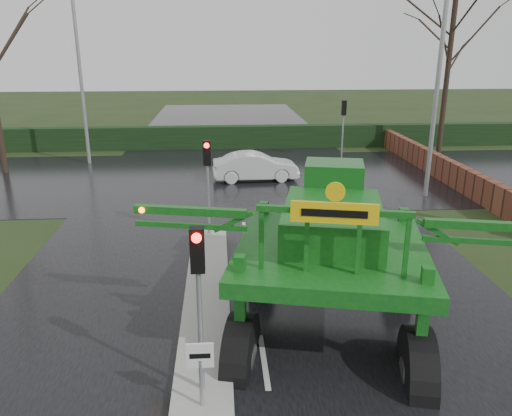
{
  "coord_description": "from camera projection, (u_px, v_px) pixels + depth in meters",
  "views": [
    {
      "loc": [
        -0.86,
        -9.28,
        6.56
      ],
      "look_at": [
        0.17,
        4.71,
        2.0
      ],
      "focal_mm": 35.0,
      "sensor_mm": 36.0,
      "label": 1
    }
  ],
  "objects": [
    {
      "name": "traffic_signal_near",
      "position": [
        198.0,
        276.0,
        9.04
      ],
      "size": [
        0.26,
        0.33,
        3.52
      ],
      "color": "gray",
      "rests_on": "ground"
    },
    {
      "name": "traffic_signal_mid",
      "position": [
        207.0,
        168.0,
        17.1
      ],
      "size": [
        0.26,
        0.33,
        3.52
      ],
      "color": "gray",
      "rests_on": "ground"
    },
    {
      "name": "ground",
      "position": [
        264.0,
        362.0,
        10.89
      ],
      "size": [
        140.0,
        140.0,
        0.0
      ],
      "primitive_type": "plane",
      "color": "black",
      "rests_on": "ground"
    },
    {
      "name": "brick_wall",
      "position": [
        433.0,
        163.0,
        26.61
      ],
      "size": [
        0.4,
        20.0,
        1.2
      ],
      "primitive_type": "cube",
      "color": "#592D1E",
      "rests_on": "ground"
    },
    {
      "name": "hedge_row",
      "position": [
        232.0,
        137.0,
        33.42
      ],
      "size": [
        44.0,
        0.9,
        1.5
      ],
      "primitive_type": "cube",
      "color": "black",
      "rests_on": "ground"
    },
    {
      "name": "road_cross",
      "position": [
        237.0,
        178.0,
        26.06
      ],
      "size": [
        80.0,
        12.0,
        0.02
      ],
      "primitive_type": "cube",
      "color": "black",
      "rests_on": "ground"
    },
    {
      "name": "tree_right_far",
      "position": [
        450.0,
        47.0,
        29.7
      ],
      "size": [
        7.0,
        7.0,
        12.05
      ],
      "color": "black",
      "rests_on": "ground"
    },
    {
      "name": "traffic_signal_far",
      "position": [
        343.0,
        116.0,
        29.52
      ],
      "size": [
        0.26,
        0.33,
        3.52
      ],
      "rotation": [
        0.0,
        0.0,
        3.14
      ],
      "color": "gray",
      "rests_on": "ground"
    },
    {
      "name": "white_sedan",
      "position": [
        256.0,
        180.0,
        25.58
      ],
      "size": [
        4.39,
        1.74,
        1.42
      ],
      "primitive_type": "imported",
      "rotation": [
        0.0,
        0.0,
        1.62
      ],
      "color": "silver",
      "rests_on": "ground"
    },
    {
      "name": "street_light_left_far",
      "position": [
        84.0,
        57.0,
        27.43
      ],
      "size": [
        3.85,
        0.3,
        10.0
      ],
      "color": "gray",
      "rests_on": "ground"
    },
    {
      "name": "keep_left_sign",
      "position": [
        200.0,
        365.0,
        9.05
      ],
      "size": [
        0.5,
        0.07,
        1.35
      ],
      "color": "gray",
      "rests_on": "ground"
    },
    {
      "name": "crop_sprayer",
      "position": [
        242.0,
        252.0,
        10.43
      ],
      "size": [
        9.12,
        6.6,
        5.2
      ],
      "rotation": [
        0.0,
        0.0,
        -0.22
      ],
      "color": "black",
      "rests_on": "ground"
    },
    {
      "name": "street_light_right",
      "position": [
        433.0,
        60.0,
        20.99
      ],
      "size": [
        3.85,
        0.3,
        10.0
      ],
      "color": "gray",
      "rests_on": "ground"
    },
    {
      "name": "road_main",
      "position": [
        242.0,
        215.0,
        20.37
      ],
      "size": [
        14.0,
        80.0,
        0.02
      ],
      "primitive_type": "cube",
      "color": "black",
      "rests_on": "ground"
    },
    {
      "name": "median_island",
      "position": [
        207.0,
        295.0,
        13.62
      ],
      "size": [
        1.2,
        10.0,
        0.16
      ],
      "primitive_type": "cube",
      "color": "gray",
      "rests_on": "ground"
    }
  ]
}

